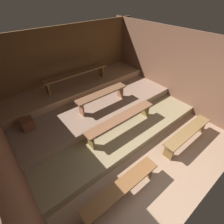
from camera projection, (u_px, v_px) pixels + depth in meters
ground at (112, 128)px, 5.17m from camera, size 6.03×5.84×0.08m
wall_back at (67, 64)px, 5.91m from camera, size 6.03×0.06×2.53m
wall_left at (2, 139)px, 3.06m from camera, size 0.06×5.84×2.53m
wall_right at (171, 67)px, 5.67m from camera, size 0.06×5.84×2.53m
platform_lower at (99, 114)px, 5.47m from camera, size 5.23×3.72×0.24m
platform_middle at (90, 101)px, 5.66m from camera, size 5.23×2.64×0.24m
platform_upper at (78, 87)px, 5.95m from camera, size 5.23×1.19×0.24m
bench_floor_left at (122, 188)px, 3.24m from camera, size 1.80×0.31×0.47m
bench_floor_right at (187, 133)px, 4.41m from camera, size 1.80×0.31×0.47m
bench_lower_center at (121, 119)px, 4.48m from camera, size 2.26×0.31×0.47m
bench_middle_center at (102, 95)px, 5.02m from camera, size 1.75×0.31×0.47m
bench_upper_center at (76, 74)px, 5.58m from camera, size 2.35×0.31×0.47m
wooden_crate_middle at (28, 124)px, 4.32m from camera, size 0.30×0.30×0.30m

